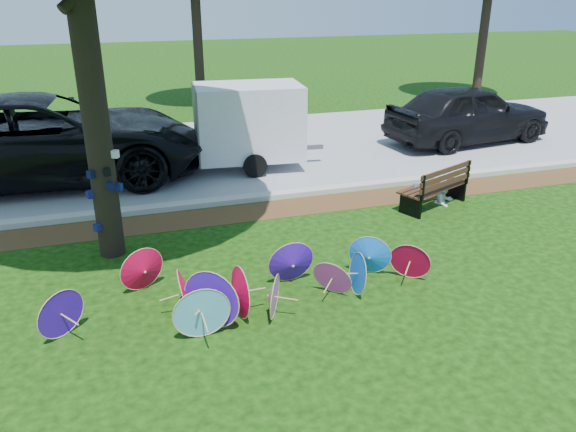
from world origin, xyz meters
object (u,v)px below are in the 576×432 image
object	(u,v)px
dark_pickup	(468,113)
parasol_pile	(250,284)
black_van	(46,139)
park_bench	(433,186)
person_left	(417,185)
person_right	(446,181)
cargo_trailer	(249,121)

from	to	relation	value
dark_pickup	parasol_pile	bearing A→B (deg)	123.21
black_van	park_bench	world-z (taller)	black_van
person_left	person_right	size ratio (longest dim) A/B	0.96
parasol_pile	black_van	bearing A→B (deg)	114.43
black_van	park_bench	size ratio (longest dim) A/B	4.22
person_left	person_right	xyz separation A→B (m)	(0.70, 0.00, 0.02)
dark_pickup	black_van	bearing A→B (deg)	83.40
black_van	park_bench	bearing A→B (deg)	-116.25
dark_pickup	person_right	xyz separation A→B (m)	(-3.49, -4.41, -0.36)
park_bench	person_left	xyz separation A→B (m)	(-0.35, 0.05, 0.03)
parasol_pile	cargo_trailer	world-z (taller)	cargo_trailer
dark_pickup	cargo_trailer	distance (m)	6.97
dark_pickup	cargo_trailer	size ratio (longest dim) A/B	1.95
park_bench	person_left	bearing A→B (deg)	148.85
black_van	person_right	xyz separation A→B (m)	(8.38, -4.30, -0.53)
dark_pickup	park_bench	size ratio (longest dim) A/B	2.90
cargo_trailer	person_right	world-z (taller)	cargo_trailer
cargo_trailer	person_left	bearing A→B (deg)	-49.31
parasol_pile	dark_pickup	xyz separation A→B (m)	(8.60, 7.31, 0.51)
dark_pickup	person_left	bearing A→B (deg)	129.36
cargo_trailer	park_bench	bearing A→B (deg)	-46.37
parasol_pile	cargo_trailer	distance (m)	7.03
dark_pickup	person_left	size ratio (longest dim) A/B	5.18
black_van	parasol_pile	bearing A→B (deg)	-153.40
cargo_trailer	person_right	size ratio (longest dim) A/B	2.55
parasol_pile	black_van	distance (m)	7.93
black_van	dark_pickup	world-z (taller)	black_van
parasol_pile	dark_pickup	bearing A→B (deg)	40.36
park_bench	person_right	xyz separation A→B (m)	(0.35, 0.05, 0.06)
black_van	cargo_trailer	bearing A→B (deg)	-92.73
parasol_pile	person_right	xyz separation A→B (m)	(5.11, 2.90, 0.15)
black_van	person_left	size ratio (longest dim) A/B	7.53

